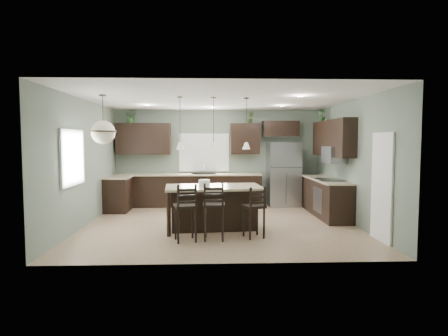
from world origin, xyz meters
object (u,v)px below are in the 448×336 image
at_px(plant_back_left, 131,117).
at_px(bar_stool_center, 214,211).
at_px(bar_stool_right, 254,212).
at_px(kitchen_island, 214,208).
at_px(serving_dish, 204,183).
at_px(bar_stool_left, 185,212).
at_px(refrigerator, 284,174).

bearing_deg(plant_back_left, bar_stool_center, -59.23).
distance_m(bar_stool_right, plant_back_left, 5.31).
xyz_separation_m(kitchen_island, serving_dish, (-0.20, -0.02, 0.53)).
xyz_separation_m(bar_stool_left, bar_stool_right, (1.31, 0.21, -0.04)).
relative_size(bar_stool_center, bar_stool_right, 1.09).
height_order(bar_stool_center, plant_back_left, plant_back_left).
xyz_separation_m(serving_dish, bar_stool_left, (-0.34, -0.94, -0.45)).
bearing_deg(kitchen_island, plant_back_left, 122.72).
distance_m(refrigerator, bar_stool_center, 4.29).
distance_m(refrigerator, kitchen_island, 3.55).
bearing_deg(bar_stool_center, bar_stool_left, -170.90).
height_order(kitchen_island, bar_stool_center, bar_stool_center).
height_order(bar_stool_left, bar_stool_right, bar_stool_left).
bearing_deg(kitchen_island, bar_stool_right, -49.02).
relative_size(refrigerator, bar_stool_center, 1.67).
height_order(refrigerator, bar_stool_right, refrigerator).
bearing_deg(bar_stool_left, refrigerator, 42.17).
bearing_deg(kitchen_island, bar_stool_left, -124.39).
distance_m(serving_dish, bar_stool_right, 1.31).
xyz_separation_m(refrigerator, bar_stool_right, (-1.29, -3.60, -0.42)).
xyz_separation_m(kitchen_island, bar_stool_left, (-0.54, -0.95, 0.08)).
xyz_separation_m(refrigerator, plant_back_left, (-4.40, 0.17, 1.66)).
relative_size(serving_dish, plant_back_left, 0.65).
xyz_separation_m(refrigerator, kitchen_island, (-2.06, -2.85, -0.46)).
bearing_deg(plant_back_left, refrigerator, -2.27).
distance_m(serving_dish, bar_stool_left, 1.09).
distance_m(serving_dish, plant_back_left, 4.04).
distance_m(refrigerator, serving_dish, 3.65).
distance_m(refrigerator, bar_stool_right, 3.84).
distance_m(kitchen_island, bar_stool_left, 1.10).
height_order(serving_dish, bar_stool_left, bar_stool_left).
relative_size(refrigerator, kitchen_island, 0.92).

